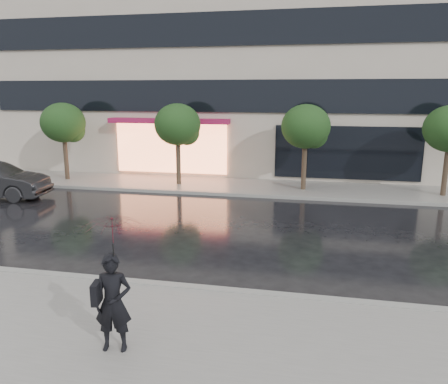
# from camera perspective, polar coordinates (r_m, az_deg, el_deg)

# --- Properties ---
(ground) EXTENTS (120.00, 120.00, 0.00)m
(ground) POSITION_cam_1_polar(r_m,az_deg,el_deg) (11.52, -6.50, -10.32)
(ground) COLOR black
(ground) RESTS_ON ground
(sidewalk_near) EXTENTS (60.00, 4.50, 0.12)m
(sidewalk_near) POSITION_cam_1_polar(r_m,az_deg,el_deg) (8.80, -13.38, -18.03)
(sidewalk_near) COLOR slate
(sidewalk_near) RESTS_ON ground
(sidewalk_far) EXTENTS (60.00, 3.50, 0.12)m
(sidewalk_far) POSITION_cam_1_polar(r_m,az_deg,el_deg) (21.04, 2.12, 0.73)
(sidewalk_far) COLOR slate
(sidewalk_far) RESTS_ON ground
(curb_near) EXTENTS (60.00, 0.25, 0.14)m
(curb_near) POSITION_cam_1_polar(r_m,az_deg,el_deg) (10.63, -8.21, -12.03)
(curb_near) COLOR gray
(curb_near) RESTS_ON ground
(curb_far) EXTENTS (60.00, 0.25, 0.14)m
(curb_far) POSITION_cam_1_polar(r_m,az_deg,el_deg) (19.36, 1.26, -0.33)
(curb_far) COLOR gray
(curb_far) RESTS_ON ground
(office_building) EXTENTS (30.00, 12.76, 18.00)m
(office_building) POSITION_cam_1_polar(r_m,az_deg,el_deg) (28.55, 5.05, 21.99)
(office_building) COLOR #B8AC9B
(office_building) RESTS_ON ground
(tree_far_west) EXTENTS (2.20, 2.20, 3.99)m
(tree_far_west) POSITION_cam_1_polar(r_m,az_deg,el_deg) (23.59, -20.11, 8.32)
(tree_far_west) COLOR #33261C
(tree_far_west) RESTS_ON ground
(tree_mid_west) EXTENTS (2.20, 2.20, 3.99)m
(tree_mid_west) POSITION_cam_1_polar(r_m,az_deg,el_deg) (21.09, -5.91, 8.56)
(tree_mid_west) COLOR #33261C
(tree_mid_west) RESTS_ON ground
(tree_mid_east) EXTENTS (2.20, 2.20, 3.99)m
(tree_mid_east) POSITION_cam_1_polar(r_m,az_deg,el_deg) (20.13, 10.79, 8.19)
(tree_mid_east) COLOR #33261C
(tree_mid_east) RESTS_ON ground
(pedestrian_with_umbrella) EXTENTS (1.09, 1.11, 2.44)m
(pedestrian_with_umbrella) POSITION_cam_1_polar(r_m,az_deg,el_deg) (7.68, -14.33, -9.27)
(pedestrian_with_umbrella) COLOR black
(pedestrian_with_umbrella) RESTS_ON sidewalk_near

